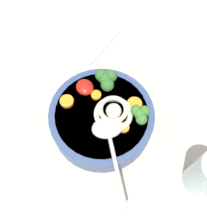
% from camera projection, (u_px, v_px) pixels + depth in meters
% --- Properties ---
extents(table_slab, '(1.21, 1.21, 0.04)m').
position_uv_depth(table_slab, '(93.00, 116.00, 0.60)').
color(table_slab, '#BCB29E').
rests_on(table_slab, ground).
extents(soup_bowl, '(0.21, 0.21, 0.06)m').
position_uv_depth(soup_bowl, '(104.00, 117.00, 0.54)').
color(soup_bowl, '#334775').
rests_on(soup_bowl, table_slab).
extents(noodle_pile, '(0.08, 0.08, 0.03)m').
position_uv_depth(noodle_pile, '(113.00, 112.00, 0.51)').
color(noodle_pile, beige).
rests_on(noodle_pile, soup_bowl).
extents(soup_spoon, '(0.17, 0.10, 0.02)m').
position_uv_depth(soup_spoon, '(109.00, 134.00, 0.49)').
color(soup_spoon, '#B7B7BC').
rests_on(soup_spoon, soup_bowl).
extents(chili_sauce_dollop, '(0.04, 0.03, 0.02)m').
position_uv_depth(chili_sauce_dollop, '(85.00, 87.00, 0.53)').
color(chili_sauce_dollop, '#B2190F').
rests_on(chili_sauce_dollop, soup_bowl).
extents(broccoli_floret_near_spoon, '(0.05, 0.04, 0.04)m').
position_uv_depth(broccoli_floret_near_spoon, '(106.00, 79.00, 0.52)').
color(broccoli_floret_near_spoon, '#7A9E60').
rests_on(broccoli_floret_near_spoon, soup_bowl).
extents(broccoli_floret_rear, '(0.04, 0.04, 0.03)m').
position_uv_depth(broccoli_floret_rear, '(140.00, 114.00, 0.50)').
color(broccoli_floret_rear, '#7A9E60').
rests_on(broccoli_floret_rear, soup_bowl).
extents(carrot_slice_beside_noodles, '(0.03, 0.03, 0.01)m').
position_uv_depth(carrot_slice_beside_noodles, '(67.00, 101.00, 0.53)').
color(carrot_slice_beside_noodles, orange).
rests_on(carrot_slice_beside_noodles, soup_bowl).
extents(carrot_slice_front, '(0.02, 0.02, 0.01)m').
position_uv_depth(carrot_slice_front, '(124.00, 128.00, 0.50)').
color(carrot_slice_front, orange).
rests_on(carrot_slice_front, soup_bowl).
extents(carrot_slice_far, '(0.03, 0.03, 0.00)m').
position_uv_depth(carrot_slice_far, '(134.00, 104.00, 0.53)').
color(carrot_slice_far, orange).
rests_on(carrot_slice_far, soup_bowl).
extents(carrot_slice_extra_b, '(0.02, 0.02, 0.01)m').
position_uv_depth(carrot_slice_extra_b, '(96.00, 95.00, 0.53)').
color(carrot_slice_extra_b, orange).
rests_on(carrot_slice_extra_b, soup_bowl).
extents(folded_napkin, '(0.18, 0.17, 0.01)m').
position_uv_depth(folded_napkin, '(81.00, 35.00, 0.67)').
color(folded_napkin, white).
rests_on(folded_napkin, table_slab).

